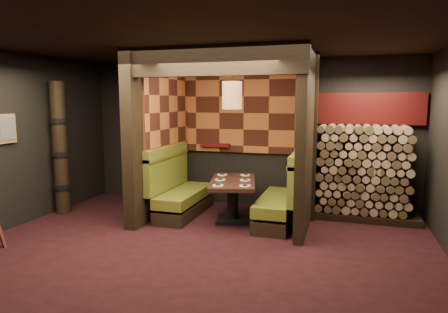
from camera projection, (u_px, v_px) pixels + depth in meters
floor at (196, 253)px, 5.46m from camera, size 6.50×5.50×0.02m
ceiling at (194, 37)px, 5.06m from camera, size 6.50×5.50×0.02m
wall_back at (246, 133)px, 7.87m from camera, size 6.50×0.02×2.85m
wall_front at (44, 196)px, 2.65m from camera, size 6.50×0.02×2.85m
wall_left at (0, 142)px, 6.21m from camera, size 0.02×5.50×2.85m
partition_left at (158, 136)px, 7.22m from camera, size 0.20×2.20×2.85m
partition_right at (307, 140)px, 6.49m from camera, size 0.15×2.10×2.85m
header_beam at (210, 61)px, 5.76m from camera, size 2.85×0.18×0.44m
tapa_back_panel at (244, 113)px, 7.78m from camera, size 2.40×0.06×1.55m
tapa_side_panel at (168, 112)px, 7.29m from camera, size 0.04×1.85×1.45m
lacquer_shelf at (215, 145)px, 7.98m from camera, size 0.60×0.12×0.07m
booth_bench_left at (179, 193)px, 7.24m from camera, size 0.68×1.60×1.14m
booth_bench_right at (283, 200)px, 6.69m from camera, size 0.68×1.60×1.14m
dining_table at (233, 194)px, 6.80m from camera, size 1.03×1.49×0.72m
place_settings at (233, 180)px, 6.77m from camera, size 0.81×1.18×0.03m
pendant_lamp at (232, 95)px, 6.53m from camera, size 0.32×0.32×0.93m
framed_picture at (6, 129)px, 6.26m from camera, size 0.05×0.36×0.46m
totem_column at (60, 149)px, 7.22m from camera, size 0.31×0.31×2.40m
firewood_stack at (368, 173)px, 6.90m from camera, size 1.73×0.70×1.64m
mosaic_header at (370, 109)px, 7.06m from camera, size 1.83×0.10×0.56m
bay_front_post at (314, 139)px, 6.71m from camera, size 0.08×0.08×2.85m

